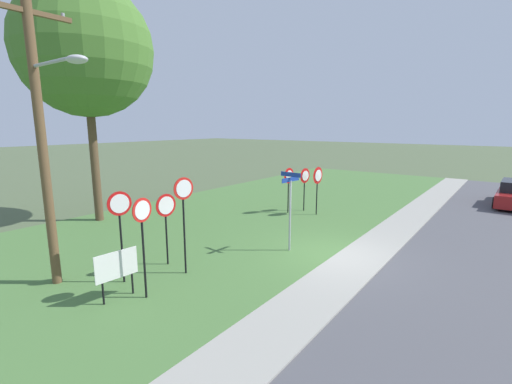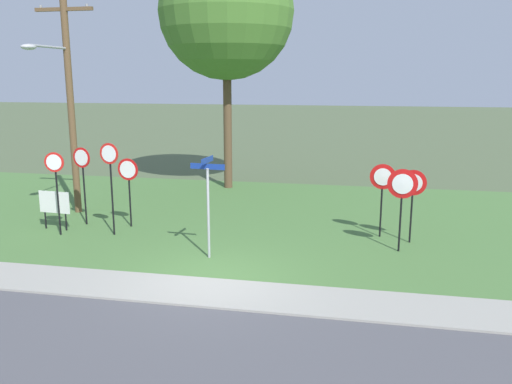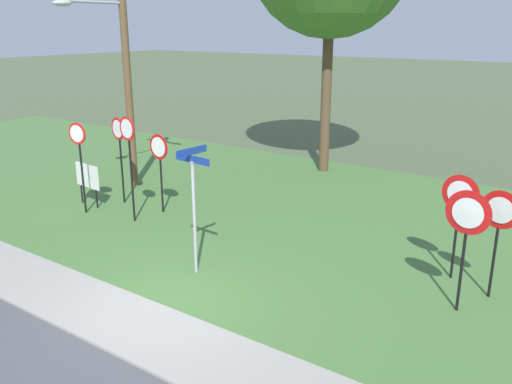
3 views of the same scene
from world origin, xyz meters
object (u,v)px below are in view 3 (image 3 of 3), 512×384
object	(u,v)px
stop_sign_near_left	(159,156)
notice_board	(87,178)
yield_sign_far_left	(459,203)
utility_pole	(121,51)
stop_sign_near_right	(79,150)
stop_sign_far_left	(129,148)
street_name_post	(194,199)
yield_sign_near_left	(467,223)
stop_sign_far_center	(119,142)
yield_sign_near_right	(499,220)

from	to	relation	value
stop_sign_near_left	notice_board	distance (m)	2.48
stop_sign_near_left	notice_board	bearing A→B (deg)	-156.88
yield_sign_far_left	utility_pole	xyz separation A→B (m)	(-10.66, 0.82, 2.66)
stop_sign_near_right	stop_sign_far_left	world-z (taller)	stop_sign_far_left
yield_sign_far_left	street_name_post	size ratio (longest dim) A/B	0.82
stop_sign_near_right	yield_sign_near_left	bearing A→B (deg)	-5.95
stop_sign_far_left	yield_sign_far_left	distance (m)	8.22
stop_sign_near_right	yield_sign_near_left	size ratio (longest dim) A/B	1.10
stop_sign_far_left	utility_pole	bearing A→B (deg)	147.51
yield_sign_near_left	notice_board	world-z (taller)	yield_sign_near_left
stop_sign_near_left	notice_board	world-z (taller)	stop_sign_near_left
stop_sign_far_center	stop_sign_near_left	bearing A→B (deg)	12.79
stop_sign_near_left	utility_pole	bearing A→B (deg)	158.66
stop_sign_far_left	notice_board	size ratio (longest dim) A/B	2.29
yield_sign_near_right	street_name_post	size ratio (longest dim) A/B	0.80
yield_sign_far_left	notice_board	distance (m)	10.29
yield_sign_near_right	utility_pole	world-z (taller)	utility_pole
stop_sign_far_center	stop_sign_far_left	bearing A→B (deg)	-21.24
stop_sign_near_right	stop_sign_far_center	bearing A→B (deg)	72.95
street_name_post	utility_pole	xyz separation A→B (m)	(-6.06, 3.67, 2.69)
yield_sign_near_left	stop_sign_near_left	bearing A→B (deg)	179.04
yield_sign_far_left	yield_sign_near_left	bearing A→B (deg)	-64.17
stop_sign_near_right	stop_sign_far_center	world-z (taller)	stop_sign_near_right
stop_sign_near_left	yield_sign_far_left	world-z (taller)	yield_sign_far_left
yield_sign_far_left	stop_sign_far_center	bearing A→B (deg)	-171.21
yield_sign_near_right	utility_pole	bearing A→B (deg)	-176.84
yield_sign_near_left	utility_pole	bearing A→B (deg)	174.03
street_name_post	stop_sign_near_right	bearing A→B (deg)	172.68
stop_sign_near_left	stop_sign_far_center	xyz separation A→B (m)	(-1.57, -0.04, 0.22)
street_name_post	utility_pole	world-z (taller)	utility_pole
yield_sign_near_right	street_name_post	world-z (taller)	street_name_post
stop_sign_near_left	stop_sign_near_right	size ratio (longest dim) A/B	0.87
yield_sign_near_right	street_name_post	xyz separation A→B (m)	(-5.45, -2.42, 0.03)
stop_sign_far_left	street_name_post	size ratio (longest dim) A/B	1.04
yield_sign_near_left	street_name_post	bearing A→B (deg)	-158.41
stop_sign_far_left	street_name_post	bearing A→B (deg)	-13.78
stop_sign_near_left	yield_sign_near_right	xyz separation A→B (m)	(8.82, 0.03, -0.01)
street_name_post	yield_sign_near_left	bearing A→B (deg)	21.42
stop_sign_near_left	utility_pole	distance (m)	4.03
yield_sign_near_left	notice_board	distance (m)	10.70
utility_pole	notice_board	world-z (taller)	utility_pole
stop_sign_far_center	notice_board	xyz separation A→B (m)	(-0.65, -0.73, -1.02)
stop_sign_far_center	street_name_post	size ratio (longest dim) A/B	0.94
yield_sign_far_left	street_name_post	bearing A→B (deg)	-142.43
yield_sign_near_left	yield_sign_far_left	xyz separation A→B (m)	(-0.48, 1.33, -0.07)
stop_sign_near_right	yield_sign_far_left	bearing A→B (deg)	1.87
yield_sign_near_left	yield_sign_far_left	bearing A→B (deg)	114.93
stop_sign_near_left	street_name_post	world-z (taller)	street_name_post
stop_sign_far_left	yield_sign_near_right	xyz separation A→B (m)	(8.94, 0.99, -0.43)
stop_sign_near_left	stop_sign_far_left	xyz separation A→B (m)	(-0.13, -0.96, 0.41)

